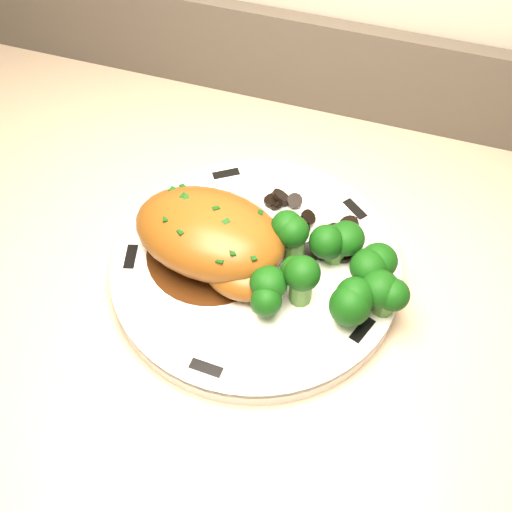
% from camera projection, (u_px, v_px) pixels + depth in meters
% --- Properties ---
extents(plate, '(0.37, 0.37, 0.02)m').
position_uv_depth(plate, '(256.00, 268.00, 0.65)').
color(plate, white).
rests_on(plate, counter).
extents(rim_accent_0, '(0.03, 0.03, 0.00)m').
position_uv_depth(rim_accent_0, '(355.00, 209.00, 0.69)').
color(rim_accent_0, black).
rests_on(rim_accent_0, plate).
extents(rim_accent_1, '(0.03, 0.03, 0.00)m').
position_uv_depth(rim_accent_1, '(226.00, 174.00, 0.72)').
color(rim_accent_1, black).
rests_on(rim_accent_1, plate).
extents(rim_accent_2, '(0.02, 0.03, 0.00)m').
position_uv_depth(rim_accent_2, '(131.00, 257.00, 0.65)').
color(rim_accent_2, black).
rests_on(rim_accent_2, plate).
extents(rim_accent_3, '(0.03, 0.01, 0.00)m').
position_uv_depth(rim_accent_3, '(206.00, 368.00, 0.57)').
color(rim_accent_3, black).
rests_on(rim_accent_3, plate).
extents(rim_accent_4, '(0.02, 0.03, 0.00)m').
position_uv_depth(rim_accent_4, '(362.00, 330.00, 0.60)').
color(rim_accent_4, black).
rests_on(rim_accent_4, plate).
extents(gravy_pool, '(0.13, 0.13, 0.00)m').
position_uv_depth(gravy_pool, '(211.00, 252.00, 0.65)').
color(gravy_pool, '#391B0A').
rests_on(gravy_pool, plate).
extents(chicken_breast, '(0.17, 0.12, 0.06)m').
position_uv_depth(chicken_breast, '(213.00, 238.00, 0.62)').
color(chicken_breast, brown).
rests_on(chicken_breast, plate).
extents(mushroom_pile, '(0.10, 0.07, 0.03)m').
position_uv_depth(mushroom_pile, '(305.00, 227.00, 0.67)').
color(mushroom_pile, black).
rests_on(mushroom_pile, plate).
extents(broccoli_florets, '(0.14, 0.11, 0.05)m').
position_uv_depth(broccoli_florets, '(328.00, 273.00, 0.60)').
color(broccoli_florets, '#558739').
rests_on(broccoli_florets, plate).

